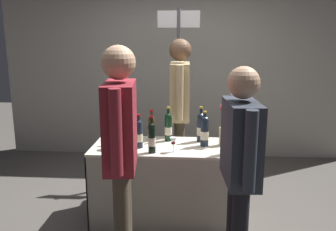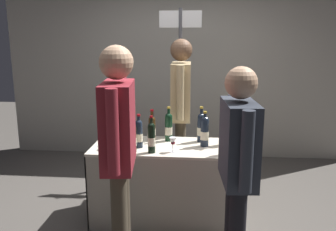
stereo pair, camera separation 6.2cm
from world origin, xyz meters
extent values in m
plane|color=#514C47|center=(0.00, 0.00, 0.00)|extent=(12.00, 12.00, 0.00)
cube|color=#9E998E|center=(0.00, 2.03, 1.38)|extent=(5.16, 0.12, 2.75)
cube|color=beige|center=(0.00, 0.00, 0.75)|extent=(1.46, 0.65, 0.02)
cube|color=#ABA392|center=(0.00, -0.32, 0.37)|extent=(1.46, 0.01, 0.73)
cube|color=#ABA392|center=(0.00, 0.32, 0.37)|extent=(1.46, 0.01, 0.73)
cube|color=#ABA392|center=(-0.72, 0.00, 0.37)|extent=(0.01, 0.65, 0.73)
cube|color=#ABA392|center=(0.72, 0.00, 0.37)|extent=(0.01, 0.65, 0.73)
cylinder|color=black|center=(-0.13, -0.22, 0.88)|extent=(0.07, 0.07, 0.25)
sphere|color=black|center=(-0.13, -0.22, 1.01)|extent=(0.07, 0.07, 0.07)
cylinder|color=black|center=(-0.13, -0.22, 1.04)|extent=(0.02, 0.02, 0.08)
cylinder|color=maroon|center=(-0.13, -0.22, 1.09)|extent=(0.03, 0.03, 0.02)
cylinder|color=beige|center=(-0.13, -0.22, 0.86)|extent=(0.07, 0.07, 0.08)
cylinder|color=black|center=(-0.01, 0.17, 0.88)|extent=(0.07, 0.07, 0.25)
sphere|color=black|center=(-0.01, 0.17, 1.01)|extent=(0.07, 0.07, 0.07)
cylinder|color=black|center=(-0.01, 0.17, 1.05)|extent=(0.03, 0.03, 0.08)
cylinder|color=#B7932D|center=(-0.01, 0.17, 1.10)|extent=(0.03, 0.03, 0.02)
cylinder|color=beige|center=(-0.01, 0.17, 0.86)|extent=(0.08, 0.08, 0.08)
cylinder|color=#192333|center=(-0.27, -0.08, 0.88)|extent=(0.07, 0.07, 0.23)
sphere|color=#192333|center=(-0.27, -0.08, 0.99)|extent=(0.07, 0.07, 0.07)
cylinder|color=#192333|center=(-0.27, -0.08, 1.03)|extent=(0.03, 0.03, 0.07)
cylinder|color=maroon|center=(-0.27, -0.08, 1.07)|extent=(0.03, 0.03, 0.02)
cylinder|color=beige|center=(-0.27, -0.08, 0.86)|extent=(0.07, 0.07, 0.08)
cylinder|color=black|center=(-0.47, 0.04, 0.86)|extent=(0.08, 0.08, 0.21)
sphere|color=black|center=(-0.47, 0.04, 0.97)|extent=(0.08, 0.08, 0.08)
cylinder|color=black|center=(-0.47, 0.04, 1.01)|extent=(0.03, 0.03, 0.07)
cylinder|color=maroon|center=(-0.47, 0.04, 1.05)|extent=(0.04, 0.04, 0.02)
cylinder|color=beige|center=(-0.47, 0.04, 0.85)|extent=(0.08, 0.08, 0.07)
cylinder|color=#192333|center=(0.35, 0.02, 0.89)|extent=(0.08, 0.08, 0.25)
sphere|color=#192333|center=(0.35, 0.02, 1.01)|extent=(0.08, 0.08, 0.08)
cylinder|color=#192333|center=(0.35, 0.02, 1.05)|extent=(0.03, 0.03, 0.07)
cylinder|color=#B7932D|center=(0.35, 0.02, 1.09)|extent=(0.03, 0.03, 0.02)
cylinder|color=beige|center=(0.35, 0.02, 0.87)|extent=(0.08, 0.08, 0.08)
cylinder|color=#192333|center=(0.58, -0.20, 0.88)|extent=(0.07, 0.07, 0.24)
sphere|color=#192333|center=(0.58, -0.20, 1.00)|extent=(0.07, 0.07, 0.07)
cylinder|color=#192333|center=(0.58, -0.20, 1.03)|extent=(0.03, 0.03, 0.07)
cylinder|color=maroon|center=(0.58, -0.20, 1.08)|extent=(0.03, 0.03, 0.02)
cylinder|color=beige|center=(0.58, -0.20, 0.86)|extent=(0.07, 0.07, 0.08)
cylinder|color=#38230F|center=(-0.18, 0.17, 0.87)|extent=(0.07, 0.07, 0.21)
sphere|color=#38230F|center=(-0.18, 0.17, 0.97)|extent=(0.07, 0.07, 0.07)
cylinder|color=#38230F|center=(-0.18, 0.17, 1.02)|extent=(0.03, 0.03, 0.09)
cylinder|color=maroon|center=(-0.18, 0.17, 1.07)|extent=(0.03, 0.03, 0.02)
cylinder|color=beige|center=(-0.18, 0.17, 0.85)|extent=(0.07, 0.07, 0.07)
cylinder|color=#192333|center=(0.32, 0.17, 0.89)|extent=(0.08, 0.08, 0.25)
sphere|color=#192333|center=(0.32, 0.17, 1.01)|extent=(0.07, 0.07, 0.07)
cylinder|color=#192333|center=(0.32, 0.17, 1.05)|extent=(0.03, 0.03, 0.09)
cylinder|color=#B7932D|center=(0.32, 0.17, 1.11)|extent=(0.03, 0.03, 0.02)
cylinder|color=beige|center=(0.32, 0.17, 0.87)|extent=(0.08, 0.08, 0.08)
cylinder|color=#38230F|center=(-0.31, -0.21, 0.87)|extent=(0.07, 0.07, 0.23)
sphere|color=#38230F|center=(-0.31, -0.21, 0.99)|extent=(0.07, 0.07, 0.07)
cylinder|color=#38230F|center=(-0.31, -0.21, 1.03)|extent=(0.03, 0.03, 0.08)
cylinder|color=maroon|center=(-0.31, -0.21, 1.08)|extent=(0.03, 0.03, 0.02)
cylinder|color=beige|center=(-0.31, -0.21, 0.85)|extent=(0.07, 0.07, 0.07)
cylinder|color=silver|center=(0.06, -0.18, 0.76)|extent=(0.07, 0.07, 0.00)
cylinder|color=silver|center=(0.06, -0.18, 0.80)|extent=(0.01, 0.01, 0.07)
cone|color=silver|center=(0.06, -0.18, 0.86)|extent=(0.07, 0.07, 0.07)
cylinder|color=#590C19|center=(0.06, -0.18, 0.84)|extent=(0.04, 0.04, 0.02)
cylinder|color=silver|center=(-0.52, -0.13, 0.76)|extent=(0.07, 0.07, 0.00)
cylinder|color=silver|center=(-0.52, -0.13, 0.80)|extent=(0.01, 0.01, 0.08)
cone|color=silver|center=(-0.52, -0.13, 0.87)|extent=(0.08, 0.08, 0.07)
cylinder|color=tan|center=(0.53, 0.06, 0.85)|extent=(0.08, 0.08, 0.18)
cylinder|color=#38722D|center=(0.52, 0.06, 0.96)|extent=(0.01, 0.03, 0.23)
ellipsoid|color=red|center=(0.52, 0.04, 1.08)|extent=(0.03, 0.03, 0.05)
cylinder|color=#38722D|center=(0.53, 0.05, 0.99)|extent=(0.05, 0.05, 0.28)
ellipsoid|color=pink|center=(0.51, 0.07, 1.14)|extent=(0.03, 0.03, 0.05)
cylinder|color=#38722D|center=(0.55, 0.08, 0.96)|extent=(0.03, 0.01, 0.23)
ellipsoid|color=gold|center=(0.53, 0.08, 1.07)|extent=(0.03, 0.03, 0.05)
cylinder|color=#38722D|center=(0.53, 0.04, 0.99)|extent=(0.04, 0.02, 0.28)
ellipsoid|color=red|center=(0.51, 0.05, 1.13)|extent=(0.03, 0.03, 0.05)
cylinder|color=#38722D|center=(0.53, 0.06, 0.99)|extent=(0.01, 0.02, 0.29)
ellipsoid|color=red|center=(0.53, 0.07, 1.14)|extent=(0.03, 0.03, 0.05)
cylinder|color=#38722D|center=(0.52, 0.04, 0.97)|extent=(0.01, 0.05, 0.23)
ellipsoid|color=gold|center=(0.52, 0.02, 1.08)|extent=(0.03, 0.03, 0.05)
cylinder|color=#4C4233|center=(0.08, 0.74, 0.44)|extent=(0.12, 0.12, 0.88)
cylinder|color=#4C4233|center=(0.09, 0.55, 0.44)|extent=(0.12, 0.12, 0.88)
cube|color=tan|center=(0.09, 0.65, 1.19)|extent=(0.22, 0.48, 0.62)
sphere|color=brown|center=(0.09, 0.65, 1.65)|extent=(0.24, 0.24, 0.24)
cylinder|color=tan|center=(0.08, 0.93, 1.22)|extent=(0.08, 0.08, 0.57)
cylinder|color=tan|center=(0.09, 0.37, 1.22)|extent=(0.08, 0.08, 0.57)
cylinder|color=black|center=(0.56, -0.81, 0.40)|extent=(0.12, 0.12, 0.80)
cube|color=#2D333D|center=(0.57, -0.90, 1.08)|extent=(0.25, 0.49, 0.57)
sphere|color=tan|center=(0.57, -0.90, 1.49)|extent=(0.22, 0.22, 0.22)
cylinder|color=#2D333D|center=(0.59, -1.18, 1.11)|extent=(0.08, 0.08, 0.52)
cylinder|color=#2D333D|center=(0.55, -0.62, 1.11)|extent=(0.08, 0.08, 0.52)
cylinder|color=#4C4233|center=(-0.27, -0.96, 0.43)|extent=(0.12, 0.12, 0.87)
cylinder|color=#4C4233|center=(-0.29, -0.78, 0.43)|extent=(0.12, 0.12, 0.87)
cube|color=maroon|center=(-0.28, -0.87, 1.18)|extent=(0.26, 0.50, 0.61)
sphere|color=tan|center=(-0.28, -0.87, 1.62)|extent=(0.24, 0.24, 0.24)
cylinder|color=maroon|center=(-0.25, -1.15, 1.20)|extent=(0.08, 0.08, 0.57)
cylinder|color=maroon|center=(-0.31, -0.59, 1.20)|extent=(0.08, 0.08, 0.57)
cylinder|color=#47474C|center=(0.05, 1.14, 1.06)|extent=(0.04, 0.04, 2.12)
cube|color=silver|center=(0.05, 1.14, 1.99)|extent=(0.51, 0.02, 0.20)
camera|label=1|loc=(0.24, -3.30, 1.80)|focal=38.24mm
camera|label=2|loc=(0.30, -3.29, 1.80)|focal=38.24mm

